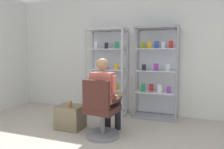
% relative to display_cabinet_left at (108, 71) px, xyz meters
% --- Properties ---
extents(back_wall, '(6.00, 0.10, 2.70)m').
position_rel_display_cabinet_left_xyz_m(back_wall, '(0.55, 0.24, 0.39)').
color(back_wall, silver).
rests_on(back_wall, ground).
extents(display_cabinet_left, '(0.90, 0.45, 1.90)m').
position_rel_display_cabinet_left_xyz_m(display_cabinet_left, '(0.00, 0.00, 0.00)').
color(display_cabinet_left, '#B7B7BC').
rests_on(display_cabinet_left, ground).
extents(display_cabinet_right, '(0.90, 0.45, 1.90)m').
position_rel_display_cabinet_left_xyz_m(display_cabinet_right, '(1.10, -0.00, 0.00)').
color(display_cabinet_right, gray).
rests_on(display_cabinet_right, ground).
extents(office_chair, '(0.58, 0.56, 0.96)m').
position_rel_display_cabinet_left_xyz_m(office_chair, '(0.43, -1.42, -0.57)').
color(office_chair, slate).
rests_on(office_chair, ground).
extents(seated_shopkeeper, '(0.51, 0.59, 1.29)m').
position_rel_display_cabinet_left_xyz_m(seated_shopkeeper, '(0.45, -1.26, -0.25)').
color(seated_shopkeeper, black).
rests_on(seated_shopkeeper, ground).
extents(storage_crate, '(0.47, 0.39, 0.42)m').
position_rel_display_cabinet_left_xyz_m(storage_crate, '(-0.26, -1.22, -0.75)').
color(storage_crate, '#72664C').
rests_on(storage_crate, ground).
extents(tea_glass, '(0.06, 0.06, 0.10)m').
position_rel_display_cabinet_left_xyz_m(tea_glass, '(-0.21, -1.29, -0.49)').
color(tea_glass, brown).
rests_on(tea_glass, storage_crate).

